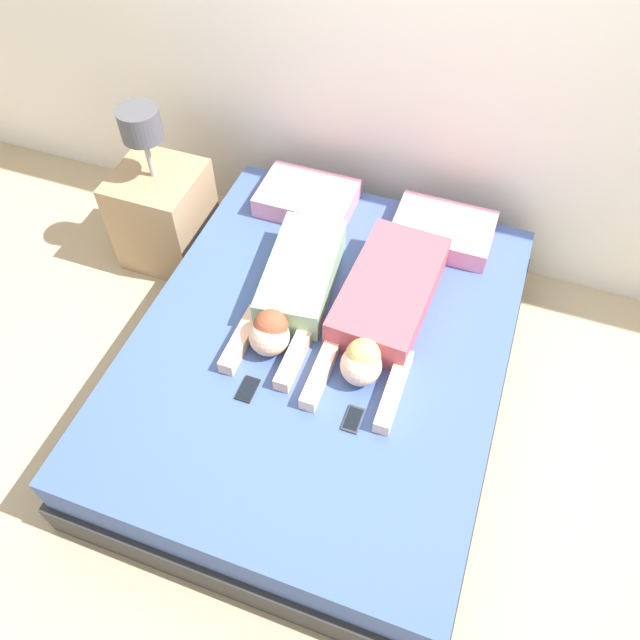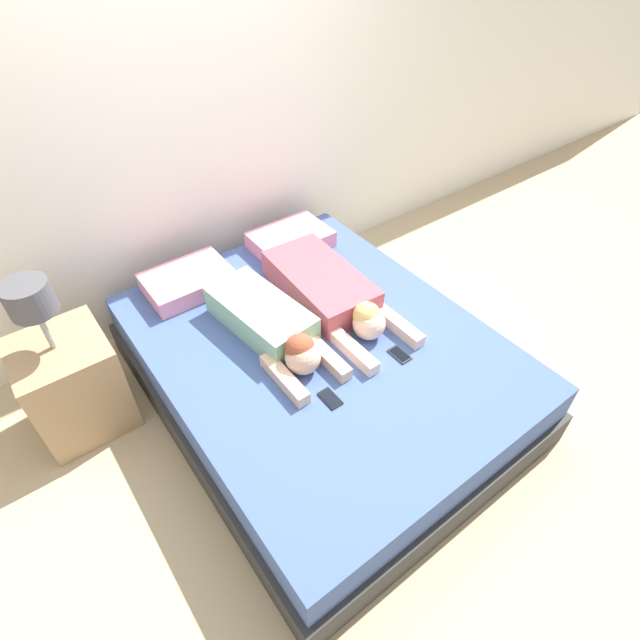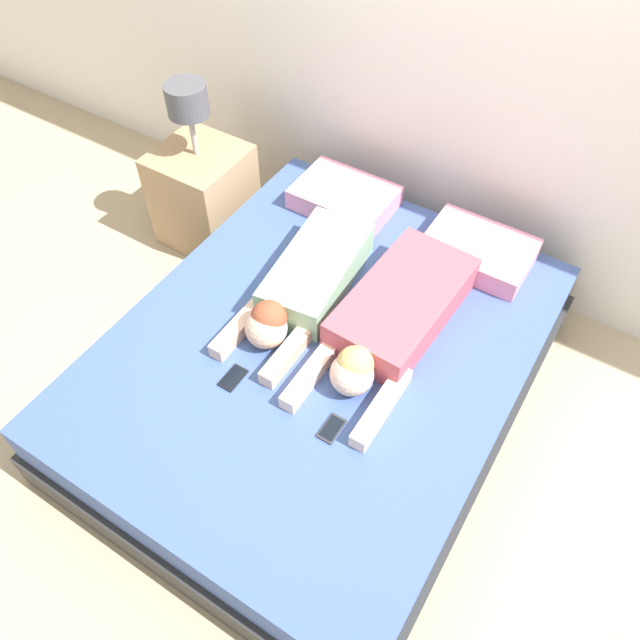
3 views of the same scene
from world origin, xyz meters
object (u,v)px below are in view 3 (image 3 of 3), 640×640
at_px(pillow_head_right, 478,251).
at_px(nightstand, 204,191).
at_px(pillow_head_left, 344,197).
at_px(person_left, 303,286).
at_px(cell_phone_right, 332,429).
at_px(cell_phone_left, 233,378).
at_px(bed, 320,371).
at_px(person_right, 392,318).

distance_m(pillow_head_right, nightstand, 1.60).
bearing_deg(pillow_head_right, pillow_head_left, 180.00).
relative_size(person_left, cell_phone_right, 7.54).
bearing_deg(cell_phone_right, cell_phone_left, -178.29).
relative_size(bed, cell_phone_right, 17.25).
height_order(bed, nightstand, nightstand).
relative_size(person_right, cell_phone_left, 8.50).
distance_m(pillow_head_left, nightstand, 0.86).
xyz_separation_m(pillow_head_right, person_right, (-0.14, -0.63, 0.03)).
xyz_separation_m(pillow_head_left, person_left, (0.18, -0.68, 0.03)).
bearing_deg(person_left, cell_phone_left, -90.79).
xyz_separation_m(bed, nightstand, (-1.20, 0.64, 0.11)).
relative_size(bed, nightstand, 2.19).
xyz_separation_m(bed, cell_phone_left, (-0.21, -0.36, 0.23)).
distance_m(pillow_head_right, cell_phone_right, 1.20).
height_order(pillow_head_left, person_right, person_right).
xyz_separation_m(bed, cell_phone_right, (0.27, -0.35, 0.23)).
xyz_separation_m(pillow_head_right, cell_phone_right, (-0.11, -1.19, -0.05)).
bearing_deg(cell_phone_right, bed, 128.15).
height_order(bed, person_left, person_left).
xyz_separation_m(person_left, cell_phone_left, (-0.01, -0.53, -0.08)).
height_order(person_left, cell_phone_right, person_left).
distance_m(cell_phone_right, nightstand, 1.77).
xyz_separation_m(pillow_head_right, cell_phone_left, (-0.58, -1.21, -0.05)).
bearing_deg(cell_phone_left, pillow_head_left, 98.15).
xyz_separation_m(pillow_head_left, person_right, (0.61, -0.63, 0.03)).
distance_m(bed, pillow_head_right, 0.97).
bearing_deg(pillow_head_left, bed, -65.88).
relative_size(bed, pillow_head_right, 4.26).
xyz_separation_m(pillow_head_left, nightstand, (-0.82, -0.21, -0.17)).
xyz_separation_m(pillow_head_left, cell_phone_left, (0.17, -1.21, -0.05)).
relative_size(bed, cell_phone_left, 17.25).
bearing_deg(person_right, nightstand, 163.60).
relative_size(pillow_head_right, person_left, 0.54).
xyz_separation_m(person_left, cell_phone_right, (0.47, -0.52, -0.08)).
relative_size(pillow_head_left, person_right, 0.48).
bearing_deg(nightstand, bed, -28.19).
bearing_deg(pillow_head_right, cell_phone_right, -95.06).
xyz_separation_m(person_right, cell_phone_right, (0.04, -0.57, -0.08)).
xyz_separation_m(pillow_head_right, nightstand, (-1.57, -0.21, -0.17)).
bearing_deg(pillow_head_left, nightstand, -165.89).
bearing_deg(nightstand, person_left, -25.24).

